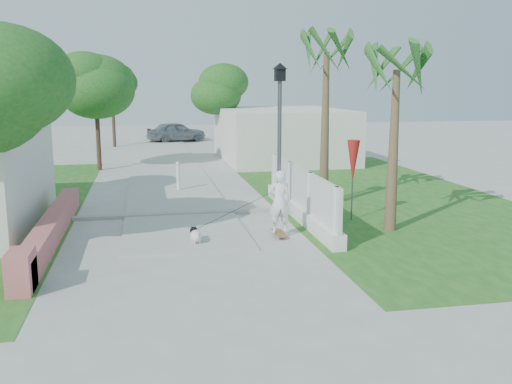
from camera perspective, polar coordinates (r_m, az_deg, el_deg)
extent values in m
plane|color=#B7B7B2|center=(11.31, -5.69, -9.15)|extent=(90.00, 90.00, 0.00)
cube|color=#B7B7B2|center=(30.85, -9.26, 3.48)|extent=(3.20, 36.00, 0.06)
cube|color=#999993|center=(17.05, -7.63, -2.21)|extent=(6.50, 0.25, 0.10)
cube|color=#23611E|center=(20.59, 11.84, -0.24)|extent=(8.00, 20.00, 0.01)
cube|color=#C26366|center=(15.20, -19.70, -3.37)|extent=(0.45, 8.00, 0.60)
cube|color=#C26366|center=(11.57, -22.46, -7.38)|extent=(0.45, 0.80, 0.80)
cube|color=white|center=(16.60, 4.38, -1.97)|extent=(0.35, 7.00, 0.40)
cube|color=white|center=(16.45, 4.42, 0.58)|extent=(0.10, 7.00, 1.10)
cube|color=white|center=(13.50, 8.03, -2.60)|extent=(0.14, 0.14, 1.50)
cube|color=white|center=(15.54, 5.39, -0.78)|extent=(0.14, 0.14, 1.50)
cube|color=white|center=(17.62, 3.37, 0.62)|extent=(0.14, 0.14, 1.50)
cube|color=white|center=(19.54, 1.91, 1.62)|extent=(0.14, 0.14, 1.50)
cube|color=silver|center=(29.54, 2.57, 5.77)|extent=(6.00, 8.00, 2.60)
cylinder|color=#59595E|center=(16.96, 2.30, -1.84)|extent=(0.36, 0.36, 0.30)
cylinder|color=#59595E|center=(16.65, 2.35, 4.38)|extent=(0.12, 0.12, 4.00)
cube|color=black|center=(16.56, 2.41, 11.62)|extent=(0.28, 0.28, 0.35)
cone|color=black|center=(16.56, 2.41, 12.49)|extent=(0.44, 0.44, 0.18)
cylinder|color=white|center=(20.90, -7.80, 1.43)|extent=(0.12, 0.12, 1.00)
sphere|color=white|center=(20.82, -7.83, 2.84)|extent=(0.14, 0.14, 0.14)
cylinder|color=#59595E|center=(16.40, 9.61, 0.61)|extent=(0.04, 0.04, 2.00)
cone|color=red|center=(16.30, 9.68, 3.04)|extent=(0.36, 0.36, 1.20)
cylinder|color=#4C3826|center=(26.75, -15.55, 6.23)|extent=(0.20, 0.20, 3.85)
ellipsoid|color=#195618|center=(26.68, -15.73, 9.76)|extent=(3.40, 3.40, 2.55)
ellipsoid|color=#195618|center=(26.47, -15.36, 10.53)|extent=(2.89, 2.89, 2.18)
ellipsoid|color=#195618|center=(26.90, -16.20, 11.23)|extent=(2.55, 2.55, 1.90)
cylinder|color=#4C3826|center=(30.95, -3.38, 6.83)|extent=(0.20, 0.20, 3.50)
ellipsoid|color=#195618|center=(30.89, -3.41, 9.60)|extent=(3.00, 3.00, 2.25)
ellipsoid|color=#195618|center=(30.71, -2.99, 10.25)|extent=(2.55, 2.55, 1.92)
ellipsoid|color=#195618|center=(31.05, -3.85, 10.90)|extent=(2.25, 2.25, 1.68)
cylinder|color=#4C3826|center=(36.70, -14.08, 7.41)|extent=(0.20, 0.20, 3.85)
ellipsoid|color=#195618|center=(36.65, -14.20, 9.98)|extent=(3.20, 3.20, 2.40)
ellipsoid|color=#195618|center=(36.44, -13.92, 10.54)|extent=(2.72, 2.72, 2.05)
ellipsoid|color=#195618|center=(36.86, -14.55, 11.06)|extent=(2.40, 2.40, 1.79)
cone|color=brown|center=(18.03, 6.91, 6.07)|extent=(0.32, 0.32, 4.80)
cone|color=brown|center=(15.29, 13.56, 3.90)|extent=(0.32, 0.32, 4.20)
cube|color=#905E39|center=(14.64, 2.33, -4.11)|extent=(0.27, 0.84, 0.02)
imported|color=white|center=(14.46, 2.36, -0.99)|extent=(0.60, 0.41, 1.60)
cylinder|color=gray|center=(14.36, 2.32, -4.65)|extent=(0.03, 0.06, 0.06)
cylinder|color=gray|center=(14.39, 2.90, -4.62)|extent=(0.03, 0.06, 0.06)
cylinder|color=gray|center=(14.92, 1.78, -4.05)|extent=(0.03, 0.06, 0.06)
cylinder|color=gray|center=(14.95, 2.34, -4.02)|extent=(0.03, 0.06, 0.06)
ellipsoid|color=white|center=(13.91, -6.03, -4.41)|extent=(0.35, 0.50, 0.29)
sphere|color=black|center=(14.09, -6.26, -3.84)|extent=(0.19, 0.19, 0.19)
sphere|color=white|center=(14.18, -6.34, -3.84)|extent=(0.09, 0.09, 0.09)
cone|color=black|center=(14.06, -6.44, -3.51)|extent=(0.05, 0.05, 0.07)
cone|color=black|center=(14.08, -6.09, -3.48)|extent=(0.05, 0.05, 0.07)
cylinder|color=white|center=(14.03, -6.39, -4.93)|extent=(0.04, 0.04, 0.13)
cylinder|color=white|center=(14.06, -5.87, -4.88)|extent=(0.04, 0.04, 0.13)
cylinder|color=white|center=(13.83, -6.18, -5.16)|extent=(0.04, 0.04, 0.13)
cylinder|color=white|center=(13.86, -5.65, -5.11)|extent=(0.04, 0.04, 0.13)
cylinder|color=white|center=(13.68, -5.82, -4.33)|extent=(0.04, 0.11, 0.11)
imported|color=#B4B9BD|center=(39.36, -7.96, 6.00)|extent=(4.25, 2.77, 1.35)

